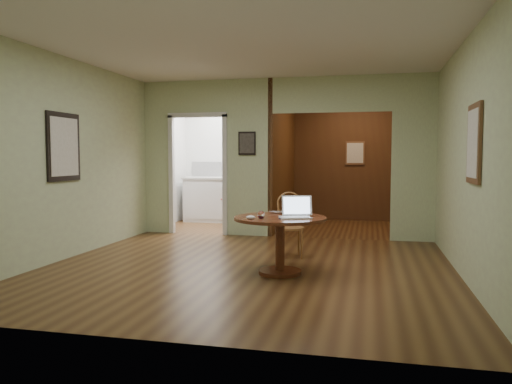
% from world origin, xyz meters
% --- Properties ---
extents(floor, '(5.00, 5.00, 0.00)m').
position_xyz_m(floor, '(0.00, 0.00, 0.00)').
color(floor, '#402512').
rests_on(floor, ground).
extents(room_shell, '(5.20, 7.50, 5.00)m').
position_xyz_m(room_shell, '(-0.47, 3.10, 1.29)').
color(room_shell, silver).
rests_on(room_shell, ground).
extents(dining_table, '(1.08, 1.08, 0.67)m').
position_xyz_m(dining_table, '(0.46, -0.18, 0.50)').
color(dining_table, '#632C18').
rests_on(dining_table, ground).
extents(chair, '(0.47, 0.47, 0.89)m').
position_xyz_m(chair, '(0.41, 0.85, 0.49)').
color(chair, '#9B5B37').
rests_on(chair, ground).
extents(open_laptop, '(0.41, 0.41, 0.25)m').
position_xyz_m(open_laptop, '(0.64, -0.21, 0.74)').
color(open_laptop, white).
rests_on(open_laptop, dining_table).
extents(closed_laptop, '(0.33, 0.25, 0.02)m').
position_xyz_m(closed_laptop, '(0.41, 0.11, 0.68)').
color(closed_laptop, '#BABBC0').
rests_on(closed_laptop, dining_table).
extents(mouse, '(0.11, 0.06, 0.04)m').
position_xyz_m(mouse, '(0.18, -0.50, 0.69)').
color(mouse, white).
rests_on(mouse, dining_table).
extents(wine_glass, '(0.08, 0.08, 0.09)m').
position_xyz_m(wine_glass, '(0.28, -0.42, 0.72)').
color(wine_glass, white).
rests_on(wine_glass, dining_table).
extents(pen, '(0.13, 0.10, 0.01)m').
position_xyz_m(pen, '(0.54, -0.35, 0.68)').
color(pen, '#0C1855').
rests_on(pen, dining_table).
extents(kitchen_cabinet, '(2.06, 0.60, 0.94)m').
position_xyz_m(kitchen_cabinet, '(-1.35, 4.20, 0.47)').
color(kitchen_cabinet, silver).
rests_on(kitchen_cabinet, ground).
extents(grocery_bag, '(0.32, 0.30, 0.27)m').
position_xyz_m(grocery_bag, '(-0.55, 4.20, 1.07)').
color(grocery_bag, '#BFB58C').
rests_on(grocery_bag, kitchen_cabinet).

